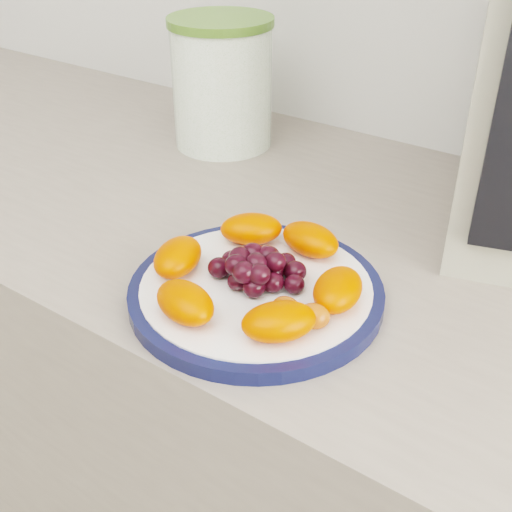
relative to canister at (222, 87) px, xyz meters
The scene contains 7 objects.
counter 0.61m from the canister, 28.86° to the right, with size 3.50×0.60×0.90m, color gray.
cabinet_face 0.64m from the canister, 28.86° to the right, with size 3.48×0.58×0.84m, color #947053.
plate_rim 0.42m from the canister, 47.82° to the right, with size 0.25×0.25×0.01m, color #0E153C.
plate_face 0.42m from the canister, 47.82° to the right, with size 0.23×0.23×0.02m, color white.
canister is the anchor object (origin of this frame).
canister_lid 0.09m from the canister, behind, with size 0.15×0.15×0.01m, color #52782C.
fruit_plate 0.42m from the canister, 47.49° to the right, with size 0.22×0.22×0.04m.
Camera 1 is at (0.33, 0.60, 1.28)m, focal length 45.00 mm.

